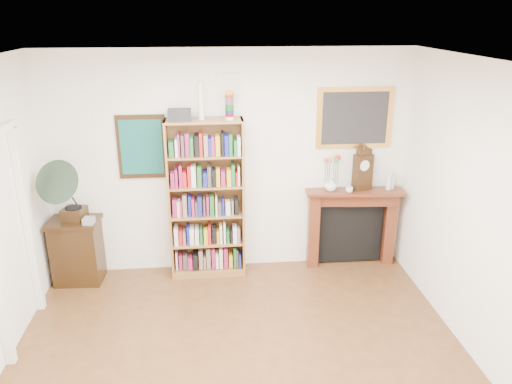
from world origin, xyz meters
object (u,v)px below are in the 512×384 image
side_cabinet (77,251)px  gramophone (67,187)px  bookshelf (206,191)px  cd_stack (89,221)px  bottle_left (389,180)px  teacup (349,190)px  mantel_clock (363,170)px  bottle_right (392,181)px  flower_vase (331,184)px  fireplace (351,220)px

side_cabinet → gramophone: gramophone is taller
bookshelf → gramophone: 1.60m
cd_stack → bottle_left: bearing=3.4°
cd_stack → teacup: teacup is taller
bookshelf → cd_stack: bookshelf is taller
gramophone → mantel_clock: gramophone is taller
bookshelf → bottle_right: bearing=1.1°
flower_vase → bookshelf: bearing=-177.9°
cd_stack → fireplace: bearing=4.8°
bottle_left → flower_vase: bearing=178.6°
side_cabinet → flower_vase: size_ratio=4.83×
fireplace → cd_stack: 3.29m
gramophone → teacup: 3.37m
side_cabinet → fireplace: bearing=5.4°
mantel_clock → gramophone: bearing=164.8°
fireplace → flower_vase: bearing=-169.2°
gramophone → bottle_left: (3.89, 0.22, -0.11)m
mantel_clock → bottle_left: size_ratio=2.22×
teacup → side_cabinet: bearing=-179.6°
bottle_left → bookshelf: bearing=-179.0°
fireplace → cd_stack: fireplace is taller
flower_vase → bottle_left: bottle_left is taller
bookshelf → bottle_right: bookshelf is taller
side_cabinet → bottle_left: bearing=4.4°
mantel_clock → bottle_right: mantel_clock is taller
side_cabinet → cd_stack: size_ratio=6.83×
bottle_left → mantel_clock: bearing=175.2°
bottle_left → bottle_right: 0.07m
mantel_clock → bottle_right: size_ratio=2.66×
bookshelf → mantel_clock: bookshelf is taller
fireplace → bottle_right: (0.49, -0.02, 0.54)m
bottle_right → gramophone: bearing=-176.3°
teacup → bottle_left: size_ratio=0.39×
cd_stack → mantel_clock: (3.36, 0.25, 0.45)m
bookshelf → side_cabinet: size_ratio=2.81×
gramophone → mantel_clock: (3.55, 0.25, 0.02)m
side_cabinet → cd_stack: bearing=-28.4°
teacup → gramophone: bearing=-177.4°
flower_vase → bottle_right: (0.80, 0.01, 0.02)m
side_cabinet → mantel_clock: 3.68m
mantel_clock → side_cabinet: bearing=162.7°
fireplace → cd_stack: (-3.27, -0.27, 0.25)m
cd_stack → mantel_clock: 3.40m
teacup → bottle_left: bottle_left is taller
fireplace → teacup: bearing=-122.8°
fireplace → gramophone: (-3.46, -0.28, 0.67)m
bottle_right → teacup: bearing=-169.8°
cd_stack → teacup: size_ratio=1.29×
bookshelf → gramophone: bearing=-174.0°
bottle_right → fireplace: bearing=177.9°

